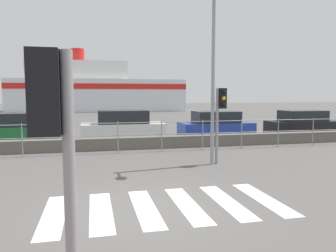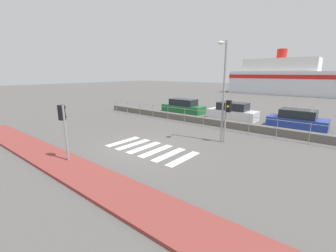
# 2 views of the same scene
# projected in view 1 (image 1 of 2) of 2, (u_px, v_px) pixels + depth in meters

# --- Properties ---
(ground_plane) EXTENTS (160.00, 160.00, 0.00)m
(ground_plane) POSITION_uv_depth(u_px,v_px,m) (143.00, 208.00, 6.77)
(ground_plane) COLOR #565451
(crosswalk) EXTENTS (4.95, 2.40, 0.01)m
(crosswalk) POSITION_uv_depth(u_px,v_px,m) (166.00, 206.00, 6.88)
(crosswalk) COLOR silver
(crosswalk) RESTS_ON ground_plane
(seawall) EXTENTS (23.80, 0.55, 0.51)m
(seawall) POSITION_uv_depth(u_px,v_px,m) (117.00, 144.00, 13.96)
(seawall) COLOR #605B54
(seawall) RESTS_ON ground_plane
(harbor_fence) EXTENTS (21.46, 0.04, 1.27)m
(harbor_fence) POSITION_uv_depth(u_px,v_px,m) (118.00, 133.00, 13.06)
(harbor_fence) COLOR gray
(harbor_fence) RESTS_ON ground_plane
(traffic_light_near) EXTENTS (0.34, 0.32, 2.70)m
(traffic_light_near) POSITION_uv_depth(u_px,v_px,m) (55.00, 139.00, 2.64)
(traffic_light_near) COLOR gray
(traffic_light_near) RESTS_ON ground_plane
(traffic_light_far) EXTENTS (0.34, 0.32, 2.55)m
(traffic_light_far) POSITION_uv_depth(u_px,v_px,m) (220.00, 108.00, 10.95)
(traffic_light_far) COLOR gray
(traffic_light_far) RESTS_ON ground_plane
(streetlamp) EXTENTS (0.32, 0.96, 5.85)m
(streetlamp) POSITION_uv_depth(u_px,v_px,m) (215.00, 54.00, 10.53)
(streetlamp) COLOR gray
(streetlamp) RESTS_ON ground_plane
(ferry_boat) EXTENTS (23.23, 7.55, 8.58)m
(ferry_boat) POSITION_uv_depth(u_px,v_px,m) (95.00, 91.00, 45.77)
(ferry_boat) COLOR silver
(ferry_boat) RESTS_ON ground_plane
(parked_car_green) EXTENTS (4.56, 1.70, 1.44)m
(parked_car_green) POSITION_uv_depth(u_px,v_px,m) (12.00, 130.00, 16.02)
(parked_car_green) COLOR #1E6633
(parked_car_green) RESTS_ON ground_plane
(parked_car_white) EXTENTS (4.30, 1.71, 1.52)m
(parked_car_white) POSITION_uv_depth(u_px,v_px,m) (123.00, 127.00, 17.24)
(parked_car_white) COLOR silver
(parked_car_white) RESTS_ON ground_plane
(parked_car_blue) EXTENTS (4.06, 1.86, 1.41)m
(parked_car_blue) POSITION_uv_depth(u_px,v_px,m) (216.00, 126.00, 18.41)
(parked_car_blue) COLOR #233D9E
(parked_car_blue) RESTS_ON ground_plane
(parked_car_black) EXTENTS (4.20, 1.74, 1.40)m
(parked_car_black) POSITION_uv_depth(u_px,v_px,m) (302.00, 124.00, 19.66)
(parked_car_black) COLOR black
(parked_car_black) RESTS_ON ground_plane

